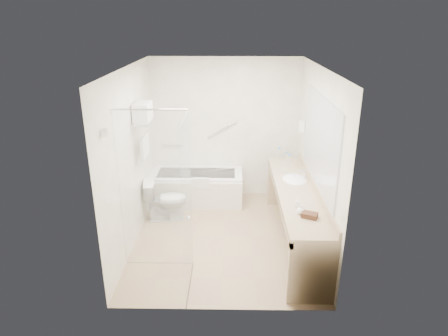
{
  "coord_description": "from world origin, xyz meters",
  "views": [
    {
      "loc": [
        0.1,
        -5.27,
        3.11
      ],
      "look_at": [
        0.0,
        0.3,
        1.0
      ],
      "focal_mm": 32.0,
      "sensor_mm": 36.0,
      "label": 1
    }
  ],
  "objects_px": {
    "bathtub": "(197,187)",
    "toilet": "(166,200)",
    "water_bottle_left": "(286,157)",
    "amenity_basket": "(310,215)",
    "vanity_counter": "(296,203)"
  },
  "relations": [
    {
      "from": "vanity_counter",
      "to": "amenity_basket",
      "type": "height_order",
      "value": "vanity_counter"
    },
    {
      "from": "amenity_basket",
      "to": "bathtub",
      "type": "bearing_deg",
      "value": 125.05
    },
    {
      "from": "bathtub",
      "to": "toilet",
      "type": "xyz_separation_m",
      "value": [
        -0.45,
        -0.67,
        0.06
      ]
    },
    {
      "from": "bathtub",
      "to": "water_bottle_left",
      "type": "distance_m",
      "value": 1.67
    },
    {
      "from": "bathtub",
      "to": "amenity_basket",
      "type": "relative_size",
      "value": 8.67
    },
    {
      "from": "vanity_counter",
      "to": "water_bottle_left",
      "type": "distance_m",
      "value": 1.19
    },
    {
      "from": "toilet",
      "to": "amenity_basket",
      "type": "relative_size",
      "value": 3.71
    },
    {
      "from": "vanity_counter",
      "to": "water_bottle_left",
      "type": "relative_size",
      "value": 15.3
    },
    {
      "from": "toilet",
      "to": "vanity_counter",
      "type": "bearing_deg",
      "value": -119.35
    },
    {
      "from": "bathtub",
      "to": "vanity_counter",
      "type": "bearing_deg",
      "value": -42.35
    },
    {
      "from": "amenity_basket",
      "to": "water_bottle_left",
      "type": "bearing_deg",
      "value": 90.97
    },
    {
      "from": "vanity_counter",
      "to": "water_bottle_left",
      "type": "height_order",
      "value": "water_bottle_left"
    },
    {
      "from": "toilet",
      "to": "water_bottle_left",
      "type": "distance_m",
      "value": 2.1
    },
    {
      "from": "water_bottle_left",
      "to": "bathtub",
      "type": "bearing_deg",
      "value": 171.07
    },
    {
      "from": "vanity_counter",
      "to": "amenity_basket",
      "type": "relative_size",
      "value": 14.63
    }
  ]
}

